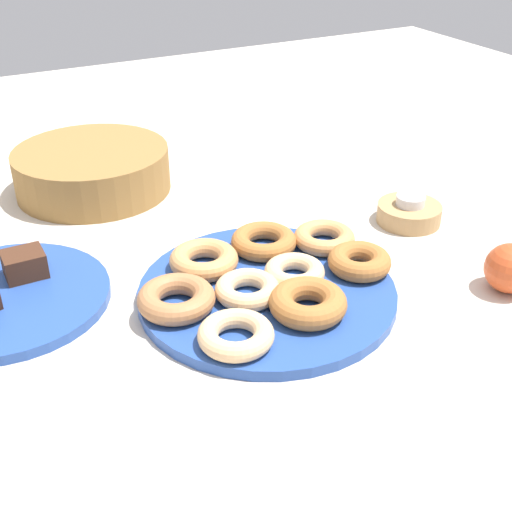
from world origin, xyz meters
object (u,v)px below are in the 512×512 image
object	(u,v)px
donut_plate	(267,292)
donut_7	(294,271)
donut_8	(247,290)
donut_1	(359,261)
donut_4	(264,241)
donut_0	(308,303)
donut_6	(236,335)
donut_2	(176,299)
candle_holder	(409,213)
donut_5	(324,238)
apple	(510,268)
cake_plate	(6,298)
brownie_far	(24,264)
donut_3	(204,260)
tealight	(411,200)
basket	(92,170)

from	to	relation	value
donut_plate	donut_7	world-z (taller)	donut_7
donut_8	donut_7	bearing A→B (deg)	8.33
donut_1	donut_4	xyz separation A→B (m)	(-0.08, 0.11, -0.00)
donut_0	donut_6	world-z (taller)	donut_0
donut_2	donut_8	distance (m)	0.09
donut_1	candle_holder	world-z (taller)	donut_1
donut_5	apple	size ratio (longest dim) A/B	1.31
donut_4	apple	size ratio (longest dim) A/B	1.40
donut_plate	cake_plate	xyz separation A→B (m)	(-0.29, 0.14, -0.00)
donut_7	cake_plate	bearing A→B (deg)	157.63
donut_0	brownie_far	world-z (taller)	brownie_far
donut_0	donut_2	distance (m)	0.16
donut_4	brownie_far	bearing A→B (deg)	164.47
donut_0	donut_6	size ratio (longest dim) A/B	1.08
donut_0	donut_4	bearing A→B (deg)	80.84
donut_3	brownie_far	distance (m)	0.23
candle_holder	donut_5	bearing A→B (deg)	-172.25
donut_1	cake_plate	distance (m)	0.45
donut_6	candle_holder	xyz separation A→B (m)	(0.37, 0.16, -0.01)
donut_3	brownie_far	bearing A→B (deg)	156.12
donut_3	candle_holder	size ratio (longest dim) A/B	0.94
tealight	donut_7	bearing A→B (deg)	-162.36
brownie_far	cake_plate	bearing A→B (deg)	-135.00
donut_1	donut_6	distance (m)	0.22
donut_1	donut_6	xyz separation A→B (m)	(-0.21, -0.06, -0.00)
donut_2	tealight	xyz separation A→B (m)	(0.41, 0.07, 0.01)
donut_5	tealight	bearing A→B (deg)	7.75
donut_6	candle_holder	distance (m)	0.41
donut_plate	donut_2	size ratio (longest dim) A/B	3.47
donut_8	candle_holder	xyz separation A→B (m)	(0.32, 0.09, -0.01)
donut_2	brownie_far	size ratio (longest dim) A/B	1.82
brownie_far	apple	xyz separation A→B (m)	(0.54, -0.30, 0.00)
donut_plate	candle_holder	xyz separation A→B (m)	(0.29, 0.08, 0.01)
tealight	donut_5	bearing A→B (deg)	-172.25
donut_1	donut_0	bearing A→B (deg)	-154.67
donut_0	apple	size ratio (longest dim) A/B	1.44
donut_2	donut_7	world-z (taller)	donut_2
donut_6	donut_5	bearing A→B (deg)	34.63
brownie_far	donut_8	bearing A→B (deg)	-37.99
apple	donut_2	bearing A→B (deg)	161.04
donut_plate	candle_holder	world-z (taller)	candle_holder
basket	apple	world-z (taller)	basket
donut_0	brownie_far	size ratio (longest dim) A/B	1.80
donut_3	basket	bearing A→B (deg)	98.77
basket	donut_1	bearing A→B (deg)	-62.18
donut_6	basket	distance (m)	0.50
donut_3	donut_6	size ratio (longest dim) A/B	1.06
donut_2	donut_3	world-z (taller)	same
donut_2	apple	world-z (taller)	apple
basket	tealight	bearing A→B (deg)	-40.46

